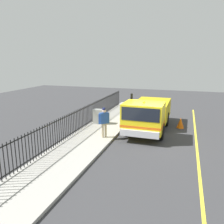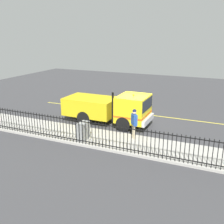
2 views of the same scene
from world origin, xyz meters
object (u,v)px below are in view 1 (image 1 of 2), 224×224
work_truck (148,113)px  traffic_cone (180,123)px  worker_standing (104,119)px  utility_cabinet (99,116)px

work_truck → traffic_cone: size_ratio=8.69×
traffic_cone → worker_standing: bearing=42.1°
work_truck → worker_standing: size_ratio=3.45×
worker_standing → traffic_cone: 5.63m
work_truck → worker_standing: (2.13, 2.30, 0.01)m
work_truck → traffic_cone: (-2.00, -1.43, -0.85)m
utility_cabinet → work_truck: bearing=174.5°
work_truck → utility_cabinet: 3.50m
utility_cabinet → traffic_cone: bearing=-168.6°
worker_standing → utility_cabinet: (1.31, -2.63, -0.58)m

